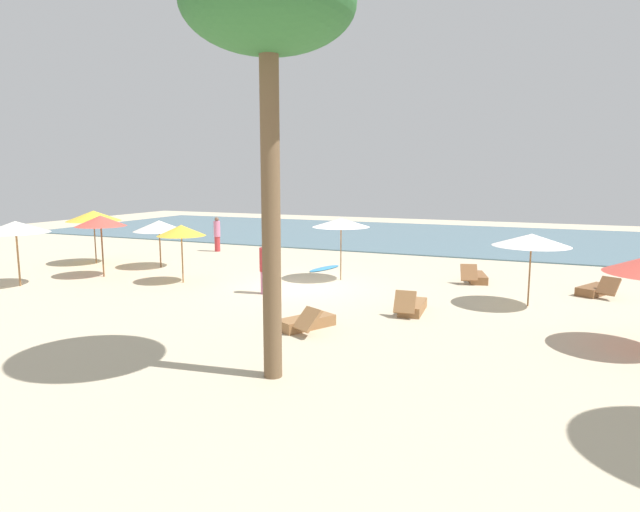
# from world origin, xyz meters

# --- Properties ---
(ground_plane) EXTENTS (60.00, 60.00, 0.00)m
(ground_plane) POSITION_xyz_m (0.00, 0.00, 0.00)
(ground_plane) COLOR beige
(ocean_water) EXTENTS (48.00, 16.00, 0.06)m
(ocean_water) POSITION_xyz_m (0.00, 17.00, 0.03)
(ocean_water) COLOR slate
(ocean_water) RESTS_ON ground_plane
(umbrella_0) EXTENTS (1.73, 1.73, 2.08)m
(umbrella_0) POSITION_xyz_m (-4.16, -0.69, 1.88)
(umbrella_0) COLOR olive
(umbrella_0) RESTS_ON ground_plane
(umbrella_1) EXTENTS (2.28, 2.28, 2.30)m
(umbrella_1) POSITION_xyz_m (-10.27, 1.25, 2.08)
(umbrella_1) COLOR brown
(umbrella_1) RESTS_ON ground_plane
(umbrella_2) EXTENTS (2.22, 2.22, 2.15)m
(umbrella_2) POSITION_xyz_m (7.41, 0.46, 1.97)
(umbrella_2) COLOR brown
(umbrella_2) RESTS_ON ground_plane
(umbrella_3) EXTENTS (2.11, 2.11, 1.96)m
(umbrella_3) POSITION_xyz_m (-7.04, 1.59, 1.74)
(umbrella_3) COLOR brown
(umbrella_3) RESTS_ON ground_plane
(umbrella_4) EXTENTS (2.20, 2.20, 2.27)m
(umbrella_4) POSITION_xyz_m (-8.99, -3.45, 2.07)
(umbrella_4) COLOR olive
(umbrella_4) RESTS_ON ground_plane
(umbrella_5) EXTENTS (2.09, 2.09, 2.28)m
(umbrella_5) POSITION_xyz_m (0.87, 2.03, 2.12)
(umbrella_5) COLOR olive
(umbrella_5) RESTS_ON ground_plane
(umbrella_6) EXTENTS (1.87, 1.87, 2.33)m
(umbrella_6) POSITION_xyz_m (-7.64, -0.96, 2.12)
(umbrella_6) COLOR brown
(umbrella_6) RESTS_ON ground_plane
(lounger_0) EXTENTS (1.00, 1.77, 0.71)m
(lounger_0) POSITION_xyz_m (5.49, 3.64, 0.17)
(lounger_0) COLOR brown
(lounger_0) RESTS_ON ground_plane
(lounger_1) EXTENTS (0.71, 1.69, 0.73)m
(lounger_1) POSITION_xyz_m (4.44, -1.63, 0.17)
(lounger_1) COLOR olive
(lounger_1) RESTS_ON ground_plane
(lounger_2) EXTENTS (1.31, 1.78, 0.67)m
(lounger_2) POSITION_xyz_m (2.38, -4.28, 0.17)
(lounger_2) COLOR olive
(lounger_2) RESTS_ON ground_plane
(lounger_3) EXTENTS (1.30, 1.77, 0.68)m
(lounger_3) POSITION_xyz_m (9.36, 2.96, 0.17)
(lounger_3) COLOR brown
(lounger_3) RESTS_ON ground_plane
(person_0) EXTENTS (0.50, 0.50, 1.71)m
(person_0) POSITION_xyz_m (-0.54, -1.13, 0.86)
(person_0) COLOR #D17299
(person_0) RESTS_ON ground_plane
(person_1) EXTENTS (0.44, 0.44, 1.73)m
(person_1) POSITION_xyz_m (-7.52, 6.50, 0.88)
(person_1) COLOR #BF3338
(person_1) RESTS_ON ground_plane
(palm_0) EXTENTS (3.11, 3.11, 7.67)m
(palm_0) POSITION_xyz_m (3.15, -7.50, 6.65)
(palm_0) COLOR brown
(palm_0) RESTS_ON ground_plane
(surfboard) EXTENTS (0.91, 1.98, 0.07)m
(surfboard) POSITION_xyz_m (-0.56, 3.88, 0.04)
(surfboard) COLOR #338CCC
(surfboard) RESTS_ON ground_plane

